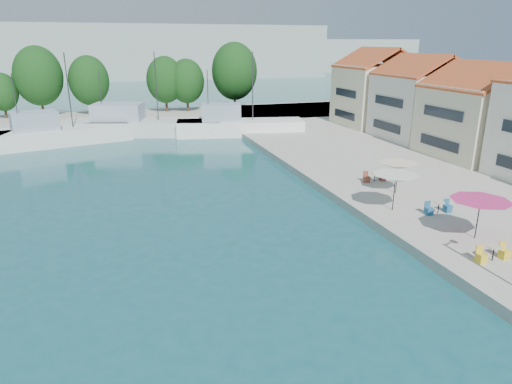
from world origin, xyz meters
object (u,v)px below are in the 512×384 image
object	(u,v)px
umbrella_white	(396,178)
umbrella_pink	(480,205)
trawler_04	(237,126)
trawler_02	(56,135)
umbrella_cream	(398,166)
trawler_03	(139,126)

from	to	relation	value
umbrella_white	umbrella_pink	bearing A→B (deg)	-71.06
trawler_04	umbrella_pink	world-z (taller)	trawler_04
trawler_02	umbrella_cream	distance (m)	37.15
trawler_04	umbrella_cream	distance (m)	27.41
trawler_02	trawler_04	size ratio (longest dim) A/B	1.00
trawler_02	trawler_03	bearing A→B (deg)	5.27
umbrella_cream	trawler_02	bearing A→B (deg)	132.00
trawler_03	umbrella_cream	bearing A→B (deg)	-46.46
trawler_04	umbrella_white	xyz separation A→B (m)	(2.10, -29.95, 1.64)
umbrella_cream	trawler_04	bearing A→B (deg)	99.01
trawler_03	umbrella_pink	world-z (taller)	trawler_03
trawler_03	umbrella_pink	bearing A→B (deg)	-51.95
trawler_02	umbrella_cream	size ratio (longest dim) A/B	5.92
trawler_02	umbrella_pink	distance (m)	43.27
trawler_03	umbrella_cream	world-z (taller)	trawler_03
umbrella_white	umbrella_cream	xyz separation A→B (m)	(2.18, 2.92, -0.13)
umbrella_cream	umbrella_white	bearing A→B (deg)	-126.75
trawler_02	trawler_04	bearing A→B (deg)	-16.62
umbrella_pink	umbrella_cream	bearing A→B (deg)	87.14
trawler_03	trawler_04	distance (m)	12.05
umbrella_cream	umbrella_pink	bearing A→B (deg)	-92.86
trawler_03	trawler_04	size ratio (longest dim) A/B	1.26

